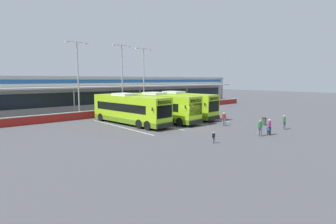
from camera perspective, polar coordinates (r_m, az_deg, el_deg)
The scene contains 19 objects.
ground_plane at distance 30.53m, azimuth 5.66°, elevation -3.29°, with size 200.00×200.00×0.00m, color #4C4C51.
terminal_building at distance 52.22m, azimuth -16.59°, elevation 4.09°, with size 70.00×13.00×6.00m.
red_barrier_wall at distance 41.55m, azimuth -9.18°, elevation 0.19°, with size 60.00×0.40×1.10m.
coach_bus_leftmost at distance 32.60m, azimuth -8.35°, elevation 0.50°, with size 3.76×12.32×3.78m.
coach_bus_left_centre at distance 34.58m, azimuth -1.90°, elevation 0.95°, with size 3.76×12.32×3.78m.
coach_bus_centre at distance 37.80m, azimuth 2.31°, elevation 1.47°, with size 3.76×12.32×3.78m.
bay_stripe_far_west at distance 31.20m, azimuth -10.53°, elevation -3.15°, with size 0.14×13.00×0.01m, color silver.
bay_stripe_west at distance 33.52m, azimuth -4.37°, elevation -2.34°, with size 0.14×13.00×0.01m, color silver.
bay_stripe_mid_west at distance 36.18m, azimuth 0.93°, elevation -1.62°, with size 0.14×13.00×0.01m, color silver.
bay_stripe_centre at distance 39.12m, azimuth 5.47°, elevation -0.99°, with size 0.14×13.00×0.01m, color silver.
pedestrian_with_handbag at distance 27.77m, azimuth 21.14°, elevation -2.99°, with size 0.64×0.33×1.62m.
pedestrian_in_dark_coat at distance 31.75m, azimuth 12.04°, elevation -1.42°, with size 0.54×0.38×1.62m.
pedestrian_child at distance 23.03m, azimuth 9.87°, elevation -5.41°, with size 0.33×0.19×1.00m.
pedestrian_near_bin at distance 31.47m, azimuth 23.89°, elevation -1.95°, with size 0.54×0.30×1.62m.
pedestrian_approaching_bus at distance 26.89m, azimuth 19.35°, elevation -3.19°, with size 0.54×0.36×1.62m.
lamp_post_west at distance 40.87m, azimuth -19.00°, elevation 7.84°, with size 3.24×0.28×11.00m.
lamp_post_centre at distance 43.09m, azimuth -9.95°, elevation 8.06°, with size 3.24×0.28×11.00m.
lamp_post_east at distance 46.97m, azimuth -5.31°, elevation 8.05°, with size 3.24×0.28×11.00m.
litter_bin at distance 33.58m, azimuth 20.16°, elevation -1.94°, with size 0.54×0.54×0.93m.
Camera 1 is at (-22.10, -20.34, 5.49)m, focal length 28.04 mm.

